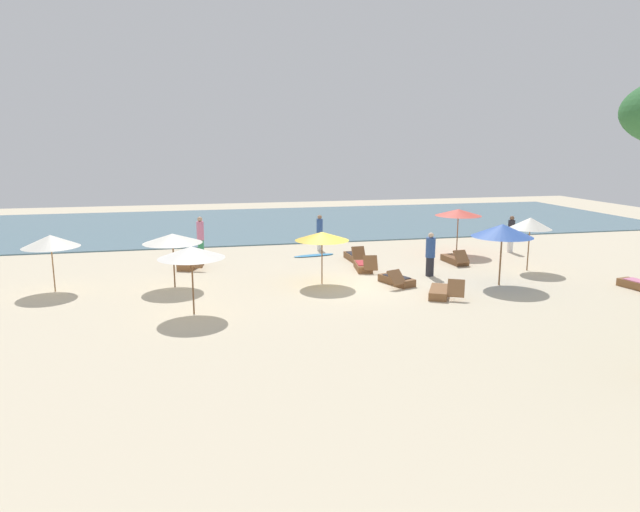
{
  "coord_description": "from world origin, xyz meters",
  "views": [
    {
      "loc": [
        -5.77,
        -19.89,
        5.28
      ],
      "look_at": [
        -1.18,
        0.34,
        1.1
      ],
      "focal_mm": 31.98,
      "sensor_mm": 36.0,
      "label": 1
    }
  ],
  "objects_px": {
    "lounger_6": "(441,292)",
    "surfboard": "(314,255)",
    "umbrella_2": "(530,223)",
    "lounger_3": "(355,256)",
    "person_3": "(430,254)",
    "umbrella_5": "(51,241)",
    "lounger_4": "(397,280)",
    "person_0": "(320,232)",
    "umbrella_6": "(502,230)",
    "umbrella_0": "(191,252)",
    "umbrella_3": "(458,212)",
    "umbrella_1": "(173,238)",
    "lounger_0": "(191,264)",
    "person_1": "(200,237)",
    "lounger_5": "(364,266)",
    "lounger_2": "(455,260)",
    "umbrella_4": "(322,236)",
    "person_2": "(511,234)"
  },
  "relations": [
    {
      "from": "surfboard",
      "to": "umbrella_1",
      "type": "bearing_deg",
      "value": -143.92
    },
    {
      "from": "umbrella_0",
      "to": "umbrella_6",
      "type": "xyz_separation_m",
      "value": [
        11.19,
        1.2,
        0.11
      ]
    },
    {
      "from": "umbrella_5",
      "to": "surfboard",
      "type": "relative_size",
      "value": 1.0
    },
    {
      "from": "lounger_4",
      "to": "surfboard",
      "type": "xyz_separation_m",
      "value": [
        -1.89,
        5.99,
        -0.14
      ]
    },
    {
      "from": "umbrella_5",
      "to": "umbrella_6",
      "type": "bearing_deg",
      "value": -9.45
    },
    {
      "from": "umbrella_0",
      "to": "umbrella_1",
      "type": "relative_size",
      "value": 1.0
    },
    {
      "from": "umbrella_3",
      "to": "lounger_5",
      "type": "xyz_separation_m",
      "value": [
        -5.37,
        -2.39,
        -1.82
      ]
    },
    {
      "from": "umbrella_1",
      "to": "lounger_2",
      "type": "bearing_deg",
      "value": 7.52
    },
    {
      "from": "lounger_2",
      "to": "lounger_4",
      "type": "height_order",
      "value": "lounger_2"
    },
    {
      "from": "umbrella_5",
      "to": "person_1",
      "type": "height_order",
      "value": "umbrella_5"
    },
    {
      "from": "lounger_2",
      "to": "lounger_4",
      "type": "bearing_deg",
      "value": -141.87
    },
    {
      "from": "lounger_2",
      "to": "person_2",
      "type": "relative_size",
      "value": 0.97
    },
    {
      "from": "umbrella_1",
      "to": "surfboard",
      "type": "relative_size",
      "value": 1.05
    },
    {
      "from": "person_3",
      "to": "umbrella_5",
      "type": "bearing_deg",
      "value": 177.16
    },
    {
      "from": "person_3",
      "to": "lounger_3",
      "type": "bearing_deg",
      "value": 119.95
    },
    {
      "from": "person_3",
      "to": "surfboard",
      "type": "xyz_separation_m",
      "value": [
        -3.67,
        4.95,
        -0.84
      ]
    },
    {
      "from": "umbrella_5",
      "to": "lounger_5",
      "type": "xyz_separation_m",
      "value": [
        11.81,
        0.85,
        -1.66
      ]
    },
    {
      "from": "lounger_5",
      "to": "lounger_3",
      "type": "bearing_deg",
      "value": 84.02
    },
    {
      "from": "umbrella_5",
      "to": "lounger_2",
      "type": "distance_m",
      "value": 16.29
    },
    {
      "from": "umbrella_6",
      "to": "lounger_3",
      "type": "xyz_separation_m",
      "value": [
        -4.0,
        5.55,
        -1.89
      ]
    },
    {
      "from": "lounger_0",
      "to": "lounger_5",
      "type": "xyz_separation_m",
      "value": [
        7.02,
        -2.0,
        0.01
      ]
    },
    {
      "from": "umbrella_1",
      "to": "person_3",
      "type": "height_order",
      "value": "umbrella_1"
    },
    {
      "from": "umbrella_2",
      "to": "umbrella_6",
      "type": "relative_size",
      "value": 0.96
    },
    {
      "from": "lounger_0",
      "to": "surfboard",
      "type": "relative_size",
      "value": 0.87
    },
    {
      "from": "lounger_0",
      "to": "lounger_3",
      "type": "xyz_separation_m",
      "value": [
        7.23,
        0.03,
        0.01
      ]
    },
    {
      "from": "umbrella_2",
      "to": "person_2",
      "type": "distance_m",
      "value": 4.17
    },
    {
      "from": "umbrella_2",
      "to": "lounger_3",
      "type": "distance_m",
      "value": 7.57
    },
    {
      "from": "umbrella_2",
      "to": "lounger_4",
      "type": "distance_m",
      "value": 6.5
    },
    {
      "from": "umbrella_0",
      "to": "surfboard",
      "type": "distance_m",
      "value": 10.04
    },
    {
      "from": "umbrella_4",
      "to": "umbrella_6",
      "type": "relative_size",
      "value": 0.88
    },
    {
      "from": "umbrella_1",
      "to": "umbrella_6",
      "type": "relative_size",
      "value": 0.93
    },
    {
      "from": "umbrella_3",
      "to": "umbrella_4",
      "type": "xyz_separation_m",
      "value": [
        -7.59,
        -4.25,
        -0.17
      ]
    },
    {
      "from": "lounger_3",
      "to": "lounger_6",
      "type": "distance_m",
      "value": 6.67
    },
    {
      "from": "person_0",
      "to": "lounger_5",
      "type": "bearing_deg",
      "value": -80.43
    },
    {
      "from": "person_1",
      "to": "umbrella_1",
      "type": "bearing_deg",
      "value": -101.21
    },
    {
      "from": "umbrella_0",
      "to": "lounger_0",
      "type": "distance_m",
      "value": 6.96
    },
    {
      "from": "lounger_5",
      "to": "person_2",
      "type": "relative_size",
      "value": 0.97
    },
    {
      "from": "person_1",
      "to": "person_3",
      "type": "bearing_deg",
      "value": -33.24
    },
    {
      "from": "umbrella_0",
      "to": "umbrella_3",
      "type": "bearing_deg",
      "value": 29.95
    },
    {
      "from": "umbrella_0",
      "to": "umbrella_3",
      "type": "distance_m",
      "value": 14.25
    },
    {
      "from": "lounger_6",
      "to": "surfboard",
      "type": "xyz_separation_m",
      "value": [
        -2.78,
        7.93,
        -0.13
      ]
    },
    {
      "from": "umbrella_3",
      "to": "lounger_3",
      "type": "bearing_deg",
      "value": -176.04
    },
    {
      "from": "lounger_5",
      "to": "person_3",
      "type": "relative_size",
      "value": 0.98
    },
    {
      "from": "umbrella_3",
      "to": "person_0",
      "type": "relative_size",
      "value": 1.23
    },
    {
      "from": "umbrella_3",
      "to": "person_0",
      "type": "height_order",
      "value": "umbrella_3"
    },
    {
      "from": "lounger_3",
      "to": "person_3",
      "type": "distance_m",
      "value": 4.2
    },
    {
      "from": "umbrella_0",
      "to": "umbrella_6",
      "type": "distance_m",
      "value": 11.25
    },
    {
      "from": "lounger_2",
      "to": "person_2",
      "type": "bearing_deg",
      "value": 25.48
    },
    {
      "from": "umbrella_6",
      "to": "lounger_2",
      "type": "xyz_separation_m",
      "value": [
        0.13,
        3.95,
        -1.9
      ]
    },
    {
      "from": "person_0",
      "to": "umbrella_6",
      "type": "bearing_deg",
      "value": -58.83
    }
  ]
}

